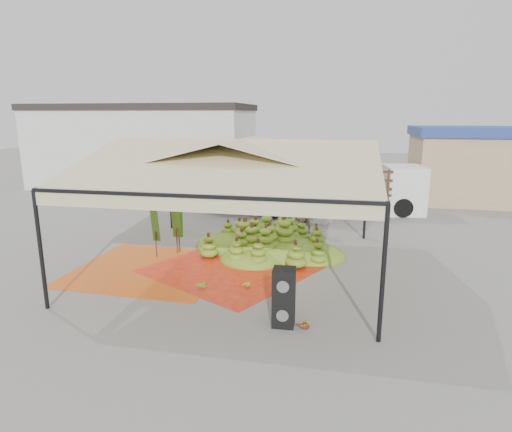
% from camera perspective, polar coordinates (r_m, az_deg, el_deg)
% --- Properties ---
extents(ground, '(90.00, 90.00, 0.00)m').
position_cam_1_polar(ground, '(13.82, -2.08, -6.62)').
color(ground, slate).
rests_on(ground, ground).
extents(canopy_tent, '(8.10, 8.10, 4.00)m').
position_cam_1_polar(canopy_tent, '(13.07, -2.20, 7.11)').
color(canopy_tent, black).
rests_on(canopy_tent, ground).
extents(building_white, '(14.30, 6.30, 5.40)m').
position_cam_1_polar(building_white, '(29.74, -14.74, 9.01)').
color(building_white, silver).
rests_on(building_white, ground).
extents(building_tan, '(6.30, 5.30, 4.10)m').
position_cam_1_polar(building_tan, '(26.66, 26.71, 6.21)').
color(building_tan, tan).
rests_on(building_tan, ground).
extents(tarp_left, '(4.66, 4.45, 0.01)m').
position_cam_1_polar(tarp_left, '(13.96, -13.80, -6.78)').
color(tarp_left, '#C74E12').
rests_on(tarp_left, ground).
extents(tarp_right, '(6.12, 6.21, 0.01)m').
position_cam_1_polar(tarp_right, '(13.67, -2.78, -6.83)').
color(tarp_right, '#D34213').
rests_on(tarp_right, ground).
extents(banana_heap, '(7.15, 6.66, 1.22)m').
position_cam_1_polar(banana_heap, '(15.01, 2.00, -2.55)').
color(banana_heap, '#5A821B').
rests_on(banana_heap, ground).
extents(hand_yellow_a, '(0.46, 0.38, 0.20)m').
position_cam_1_polar(hand_yellow_a, '(10.07, 6.09, -13.99)').
color(hand_yellow_a, gold).
rests_on(hand_yellow_a, ground).
extents(hand_yellow_b, '(0.56, 0.54, 0.20)m').
position_cam_1_polar(hand_yellow_b, '(12.08, -1.62, -9.12)').
color(hand_yellow_b, '#B59724').
rests_on(hand_yellow_b, ground).
extents(hand_red_a, '(0.59, 0.56, 0.21)m').
position_cam_1_polar(hand_red_a, '(10.07, 6.08, -13.97)').
color(hand_red_a, '#512812').
rests_on(hand_red_a, ground).
extents(hand_red_b, '(0.43, 0.37, 0.18)m').
position_cam_1_polar(hand_red_b, '(11.77, 3.76, -9.83)').
color(hand_red_b, '#5D2E15').
rests_on(hand_red_b, ground).
extents(hand_green, '(0.57, 0.51, 0.22)m').
position_cam_1_polar(hand_green, '(12.26, -7.51, -8.85)').
color(hand_green, '#46801A').
rests_on(hand_green, ground).
extents(hanging_bunches, '(4.74, 0.24, 0.20)m').
position_cam_1_polar(hanging_bunches, '(14.65, -1.06, 5.10)').
color(hanging_bunches, '#417017').
rests_on(hanging_bunches, ground).
extents(speaker_stack, '(0.51, 0.45, 1.38)m').
position_cam_1_polar(speaker_stack, '(9.85, 3.73, -10.76)').
color(speaker_stack, black).
rests_on(speaker_stack, ground).
extents(banana_leaves, '(0.96, 1.36, 3.70)m').
position_cam_1_polar(banana_leaves, '(15.19, -11.66, -5.04)').
color(banana_leaves, '#2B701E').
rests_on(banana_leaves, ground).
extents(vendor, '(0.83, 0.71, 1.94)m').
position_cam_1_polar(vendor, '(17.34, 6.55, 0.75)').
color(vendor, gray).
rests_on(vendor, ground).
extents(truck_left, '(6.88, 3.56, 2.25)m').
position_cam_1_polar(truck_left, '(20.73, 2.19, 4.06)').
color(truck_left, '#4F3A1A').
rests_on(truck_left, ground).
extents(truck_right, '(6.97, 3.12, 2.31)m').
position_cam_1_polar(truck_right, '(21.73, 13.46, 4.23)').
color(truck_right, '#462817').
rests_on(truck_right, ground).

